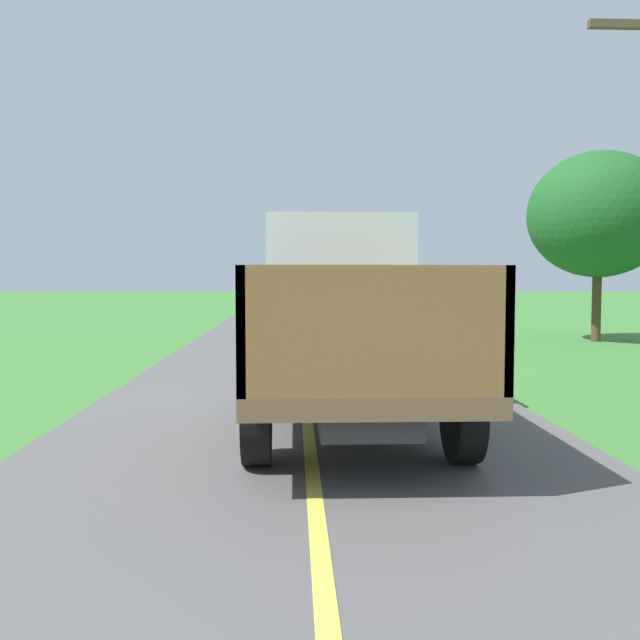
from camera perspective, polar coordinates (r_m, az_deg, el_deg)
The scene contains 2 objects.
banana_truck_near at distance 9.45m, azimuth 1.87°, elevation 0.45°, with size 2.38×5.82×2.80m.
roadside_tree_near_left at distance 23.03m, azimuth 22.03°, elevation 8.06°, with size 4.28×4.28×5.83m.
Camera 1 is at (-0.18, 2.07, 1.98)m, focal length 38.74 mm.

